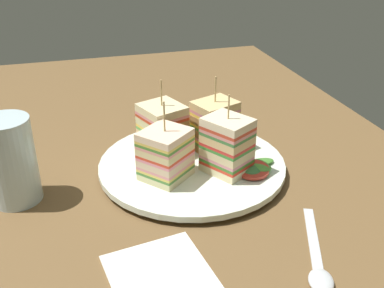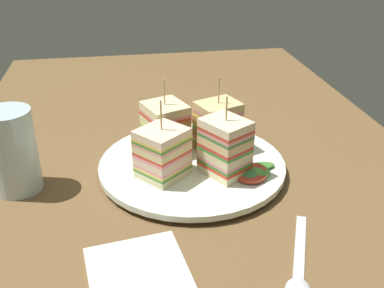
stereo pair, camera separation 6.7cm
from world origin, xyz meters
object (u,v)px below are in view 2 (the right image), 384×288
sandwich_wedge_1 (217,127)px  napkin (139,274)px  sandwich_wedge_3 (163,153)px  drinking_glass (14,157)px  sandwich_wedge_0 (225,147)px  plate (192,165)px  sandwich_wedge_2 (165,128)px  spoon (298,278)px

sandwich_wedge_1 → napkin: sandwich_wedge_1 is taller
sandwich_wedge_3 → drinking_glass: 20.51cm
sandwich_wedge_0 → napkin: sandwich_wedge_0 is taller
plate → napkin: (21.03, -9.37, -0.74)cm
plate → sandwich_wedge_1: bearing=125.7°
sandwich_wedge_3 → plate: bearing=-7.3°
sandwich_wedge_2 → spoon: (29.05, 10.85, -5.10)cm
sandwich_wedge_0 → sandwich_wedge_1: bearing=-35.6°
plate → sandwich_wedge_2: bearing=-142.4°
sandwich_wedge_0 → sandwich_wedge_2: same height
sandwich_wedge_1 → spoon: 28.50cm
sandwich_wedge_0 → sandwich_wedge_2: (-8.34, -7.45, -0.26)cm
sandwich_wedge_2 → spoon: bearing=-0.5°
sandwich_wedge_1 → drinking_glass: size_ratio=1.00×
sandwich_wedge_0 → napkin: size_ratio=0.97×
sandwich_wedge_0 → spoon: sandwich_wedge_0 is taller
sandwich_wedge_0 → sandwich_wedge_3: sandwich_wedge_0 is taller
drinking_glass → sandwich_wedge_2: bearing=103.2°
sandwich_wedge_0 → spoon: size_ratio=0.78×
sandwich_wedge_0 → drinking_glass: bearing=52.2°
sandwich_wedge_2 → drinking_glass: (5.08, -21.65, -0.37)cm
sandwich_wedge_2 → napkin: 26.68cm
plate → sandwich_wedge_3: (3.06, -4.70, 4.22)cm
sandwich_wedge_0 → sandwich_wedge_3: bearing=53.1°
plate → sandwich_wedge_1: (-3.27, 4.55, 4.60)cm
sandwich_wedge_3 → sandwich_wedge_0: bearing=-45.9°
plate → spoon: (24.61, 7.44, -0.59)cm
sandwich_wedge_0 → sandwich_wedge_3: 8.78cm
spoon → sandwich_wedge_3: bearing=-127.2°
sandwich_wedge_3 → napkin: sandwich_wedge_3 is taller
sandwich_wedge_0 → drinking_glass: sandwich_wedge_0 is taller
plate → napkin: size_ratio=2.30×
sandwich_wedge_0 → sandwich_wedge_3: (-0.84, -8.73, -0.56)cm
plate → spoon: plate is taller
drinking_glass → napkin: bearing=37.6°
plate → drinking_glass: (0.64, -25.07, 4.14)cm
plate → drinking_glass: bearing=-88.5°
sandwich_wedge_0 → napkin: 22.44cm
plate → spoon: bearing=16.8°
plate → sandwich_wedge_3: size_ratio=2.44×
sandwich_wedge_1 → spoon: bearing=74.9°
spoon → plate: bearing=-139.7°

